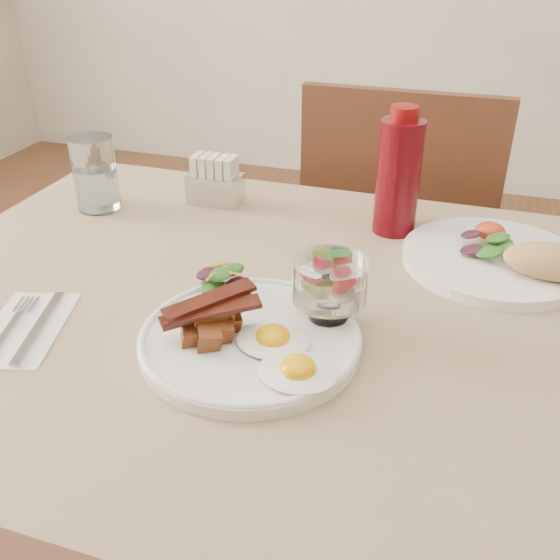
{
  "coord_description": "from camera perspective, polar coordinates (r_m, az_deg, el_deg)",
  "views": [
    {
      "loc": [
        0.15,
        -0.7,
        1.22
      ],
      "look_at": [
        -0.07,
        -0.05,
        0.82
      ],
      "focal_mm": 40.0,
      "sensor_mm": 36.0,
      "label": 1
    }
  ],
  "objects": [
    {
      "name": "table",
      "position": [
        0.91,
        4.96,
        -7.74
      ],
      "size": [
        1.33,
        0.88,
        0.75
      ],
      "color": "#582E1B",
      "rests_on": "ground"
    },
    {
      "name": "chair_far",
      "position": [
        1.54,
        10.63,
        2.75
      ],
      "size": [
        0.42,
        0.42,
        0.93
      ],
      "color": "#582E1B",
      "rests_on": "ground"
    },
    {
      "name": "main_plate",
      "position": [
        0.79,
        -2.74,
        -5.5
      ],
      "size": [
        0.28,
        0.28,
        0.02
      ],
      "primitive_type": "cylinder",
      "color": "white",
      "rests_on": "table"
    },
    {
      "name": "fried_eggs",
      "position": [
        0.74,
        0.47,
        -6.75
      ],
      "size": [
        0.15,
        0.15,
        0.03
      ],
      "rotation": [
        0.0,
        0.0,
        -0.18
      ],
      "color": "white",
      "rests_on": "main_plate"
    },
    {
      "name": "bacon_potato_pile",
      "position": [
        0.77,
        -6.32,
        -3.59
      ],
      "size": [
        0.12,
        0.11,
        0.05
      ],
      "rotation": [
        0.0,
        0.0,
        0.26
      ],
      "color": "brown",
      "rests_on": "main_plate"
    },
    {
      "name": "side_salad",
      "position": [
        0.86,
        -5.18,
        -0.07
      ],
      "size": [
        0.08,
        0.07,
        0.04
      ],
      "rotation": [
        0.0,
        0.0,
        0.18
      ],
      "color": "#1C5416",
      "rests_on": "main_plate"
    },
    {
      "name": "fruit_cup",
      "position": [
        0.79,
        4.59,
        -0.1
      ],
      "size": [
        0.1,
        0.1,
        0.1
      ],
      "rotation": [
        0.0,
        0.0,
        -0.09
      ],
      "color": "white",
      "rests_on": "main_plate"
    },
    {
      "name": "second_plate",
      "position": [
        1.01,
        20.04,
        1.87
      ],
      "size": [
        0.29,
        0.28,
        0.07
      ],
      "rotation": [
        0.0,
        0.0,
        -0.1
      ],
      "color": "white",
      "rests_on": "table"
    },
    {
      "name": "ketchup_bottle",
      "position": [
        1.06,
        10.77,
        9.4
      ],
      "size": [
        0.08,
        0.08,
        0.21
      ],
      "rotation": [
        0.0,
        0.0,
        0.15
      ],
      "color": "#4E040B",
      "rests_on": "table"
    },
    {
      "name": "hot_sauce_bottle",
      "position": [
        1.11,
        10.94,
        8.3
      ],
      "size": [
        0.05,
        0.05,
        0.14
      ],
      "rotation": [
        0.0,
        0.0,
        0.34
      ],
      "color": "#4E040B",
      "rests_on": "table"
    },
    {
      "name": "sugar_caddy",
      "position": [
        1.19,
        -5.94,
        8.84
      ],
      "size": [
        0.1,
        0.06,
        0.09
      ],
      "rotation": [
        0.0,
        0.0,
        0.02
      ],
      "color": "#BCBCC1",
      "rests_on": "table"
    },
    {
      "name": "water_glass",
      "position": [
        1.2,
        -16.49,
        8.96
      ],
      "size": [
        0.08,
        0.08,
        0.13
      ],
      "color": "white",
      "rests_on": "table"
    },
    {
      "name": "napkin_cutlery",
      "position": [
        0.89,
        -22.24,
        -4.08
      ],
      "size": [
        0.14,
        0.2,
        0.01
      ],
      "rotation": [
        0.0,
        0.0,
        0.29
      ],
      "color": "silver",
      "rests_on": "table"
    }
  ]
}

